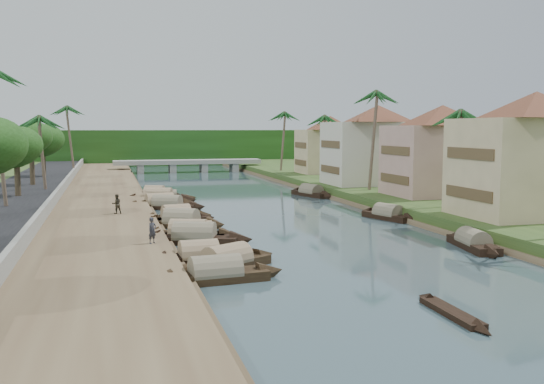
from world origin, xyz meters
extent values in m
plane|color=#374C52|center=(0.00, 0.00, 0.00)|extent=(220.00, 220.00, 0.00)
cube|color=brown|center=(-16.00, 20.00, 0.40)|extent=(10.00, 180.00, 0.80)
cube|color=#2B451B|center=(19.00, 20.00, 0.60)|extent=(16.00, 180.00, 1.20)
cube|color=black|center=(-24.50, 20.00, 0.70)|extent=(8.00, 180.00, 1.40)
cube|color=slate|center=(-20.20, 20.00, 1.35)|extent=(0.40, 180.00, 1.10)
cube|color=#1B3E11|center=(0.00, 95.00, 4.00)|extent=(120.00, 4.00, 8.00)
cube|color=#1B3E11|center=(0.00, 100.00, 4.00)|extent=(120.00, 4.00, 8.00)
cube|color=#1B3E11|center=(0.00, 105.00, 4.00)|extent=(120.00, 4.00, 8.00)
cube|color=gray|center=(0.00, 72.00, 2.00)|extent=(28.00, 4.00, 0.80)
cube|color=gray|center=(-9.00, 72.00, 0.90)|extent=(1.20, 3.50, 1.80)
cube|color=gray|center=(-3.00, 72.00, 0.90)|extent=(1.20, 3.50, 1.80)
cube|color=gray|center=(3.00, 72.00, 0.90)|extent=(1.20, 3.50, 1.80)
cube|color=gray|center=(9.00, 72.00, 0.90)|extent=(1.20, 3.50, 1.80)
cube|color=beige|center=(19.00, -2.00, 5.20)|extent=(12.00, 8.00, 8.00)
pyramid|color=brown|center=(19.00, -2.00, 10.30)|extent=(14.85, 14.85, 2.20)
cube|color=brown|center=(12.95, -2.00, 3.20)|extent=(0.10, 6.40, 0.90)
cube|color=brown|center=(12.95, -2.00, 6.40)|extent=(0.10, 6.40, 0.90)
cube|color=tan|center=(20.00, 14.00, 4.95)|extent=(11.00, 8.00, 7.50)
pyramid|color=brown|center=(20.00, 14.00, 9.80)|extent=(14.11, 14.11, 2.20)
cube|color=brown|center=(14.45, 14.00, 3.08)|extent=(0.10, 6.40, 0.90)
cube|color=brown|center=(14.45, 14.00, 6.08)|extent=(0.10, 6.40, 0.90)
cube|color=beige|center=(19.00, 28.00, 5.20)|extent=(13.00, 8.00, 8.00)
pyramid|color=brown|center=(19.00, 28.00, 10.30)|extent=(15.59, 15.59, 2.20)
cube|color=brown|center=(12.45, 28.00, 3.20)|extent=(0.10, 6.40, 0.90)
cube|color=brown|center=(12.45, 28.00, 6.40)|extent=(0.10, 6.40, 0.90)
cube|color=beige|center=(20.00, 48.00, 4.70)|extent=(10.00, 7.00, 7.00)
pyramid|color=brown|center=(20.00, 48.00, 9.30)|extent=(12.62, 12.62, 2.20)
cube|color=brown|center=(14.95, 48.00, 2.95)|extent=(0.10, 5.60, 0.90)
cube|color=brown|center=(14.95, 48.00, 5.75)|extent=(0.10, 5.60, 0.90)
cube|color=black|center=(-9.32, -12.16, 0.20)|extent=(5.96, 2.33, 0.70)
cone|color=black|center=(-6.10, -11.87, 0.28)|extent=(1.81, 1.78, 1.82)
cone|color=black|center=(-12.54, -12.46, 0.28)|extent=(1.81, 1.78, 1.82)
cylinder|color=gray|center=(-9.32, -12.16, 0.58)|extent=(4.60, 2.28, 1.88)
cube|color=black|center=(-9.52, -7.26, 0.20)|extent=(5.08, 2.05, 0.70)
cone|color=black|center=(-6.75, -7.11, 0.28)|extent=(1.55, 1.68, 1.76)
cone|color=black|center=(-12.29, -7.42, 0.28)|extent=(1.55, 1.68, 1.76)
cylinder|color=#9C8763|center=(-9.52, -7.26, 0.58)|extent=(3.91, 2.06, 1.85)
cube|color=black|center=(-8.13, -9.27, 0.20)|extent=(5.93, 4.54, 0.70)
cone|color=black|center=(-5.35, -7.62, 0.28)|extent=(2.27, 2.26, 1.82)
cone|color=black|center=(-10.91, -10.93, 0.28)|extent=(2.27, 2.26, 1.82)
cylinder|color=#9C8763|center=(-8.13, -9.27, 0.58)|extent=(4.79, 3.90, 1.89)
cube|color=black|center=(-8.87, -0.68, 0.20)|extent=(6.63, 4.08, 0.70)
cone|color=black|center=(-5.57, -1.89, 0.28)|extent=(2.34, 2.33, 2.02)
cone|color=black|center=(-12.17, 0.54, 0.28)|extent=(2.34, 2.33, 2.02)
cylinder|color=gray|center=(-8.87, -0.68, 0.58)|extent=(5.26, 3.64, 2.10)
cube|color=black|center=(-9.10, 0.99, 0.20)|extent=(6.06, 3.85, 0.70)
cone|color=black|center=(-6.12, -0.13, 0.28)|extent=(2.18, 2.23, 1.94)
cone|color=black|center=(-12.09, 2.11, 0.28)|extent=(2.18, 2.23, 1.94)
cylinder|color=#9C8763|center=(-9.10, 0.99, 0.58)|extent=(4.82, 3.44, 2.03)
cube|color=black|center=(-8.41, 0.72, 0.20)|extent=(4.69, 2.54, 0.70)
cone|color=black|center=(-5.99, 0.25, 0.28)|extent=(1.59, 1.77, 1.68)
cone|color=black|center=(-10.83, 1.20, 0.28)|extent=(1.59, 1.77, 1.68)
cylinder|color=#9C8763|center=(-8.41, 0.72, 0.58)|extent=(3.68, 2.41, 1.78)
cube|color=black|center=(-8.92, 7.00, 0.20)|extent=(5.99, 4.64, 0.70)
cone|color=black|center=(-6.16, 5.41, 0.28)|extent=(2.37, 2.44, 2.03)
cone|color=black|center=(-11.68, 8.59, 0.28)|extent=(2.37, 2.44, 2.03)
cylinder|color=gray|center=(-8.92, 7.00, 0.58)|extent=(4.86, 4.03, 2.13)
cube|color=black|center=(-9.13, 8.88, 0.20)|extent=(5.49, 2.65, 0.70)
cone|color=black|center=(-6.26, 9.45, 0.28)|extent=(1.77, 1.76, 1.66)
cone|color=black|center=(-12.00, 8.31, 0.28)|extent=(1.77, 1.76, 1.66)
cylinder|color=#9C8763|center=(-9.13, 8.88, 0.58)|extent=(4.28, 2.47, 1.72)
cube|color=black|center=(-8.99, 10.49, 0.20)|extent=(5.34, 2.84, 0.70)
cone|color=black|center=(-6.22, 11.03, 0.28)|extent=(1.79, 1.96, 1.86)
cone|color=black|center=(-11.75, 9.94, 0.28)|extent=(1.79, 1.96, 1.86)
cylinder|color=#9C8763|center=(-8.99, 10.49, 0.58)|extent=(4.18, 2.68, 1.97)
cube|color=black|center=(-8.99, 19.05, 0.20)|extent=(6.28, 4.31, 0.70)
cone|color=black|center=(-5.95, 17.56, 0.28)|extent=(2.28, 2.23, 1.83)
cone|color=black|center=(-12.04, 20.53, 0.28)|extent=(2.28, 2.23, 1.83)
cylinder|color=gray|center=(-8.99, 19.05, 0.58)|extent=(5.02, 3.74, 1.89)
cube|color=black|center=(-9.67, 20.14, 0.20)|extent=(6.24, 2.90, 0.70)
cone|color=black|center=(-6.38, 20.68, 0.28)|extent=(1.99, 2.02, 1.96)
cone|color=black|center=(-12.96, 19.61, 0.28)|extent=(1.99, 2.02, 1.96)
cylinder|color=#9C8763|center=(-9.67, 20.14, 0.58)|extent=(4.85, 2.75, 2.05)
cube|color=black|center=(-9.47, 24.82, 0.20)|extent=(6.84, 4.10, 0.70)
cone|color=black|center=(-6.05, 23.72, 0.28)|extent=(2.40, 2.48, 2.20)
cone|color=black|center=(-12.89, 25.92, 0.28)|extent=(2.40, 2.48, 2.20)
cylinder|color=#9C8763|center=(-9.47, 24.82, 0.58)|extent=(5.41, 3.71, 2.31)
cube|color=black|center=(-8.48, 26.21, 0.20)|extent=(5.33, 1.81, 0.70)
cone|color=black|center=(-5.58, 26.01, 0.28)|extent=(1.57, 1.41, 1.48)
cone|color=black|center=(-11.39, 26.40, 0.28)|extent=(1.57, 1.41, 1.48)
cylinder|color=gray|center=(-8.48, 26.21, 0.58)|extent=(4.10, 1.79, 1.52)
cube|color=black|center=(-9.36, 31.23, 0.20)|extent=(5.12, 3.58, 0.70)
cone|color=black|center=(-6.91, 30.05, 0.28)|extent=(1.90, 1.91, 1.59)
cone|color=black|center=(-11.82, 32.42, 0.28)|extent=(1.90, 1.91, 1.59)
cylinder|color=#9C8763|center=(-9.36, 31.23, 0.58)|extent=(4.10, 3.13, 1.66)
cube|color=black|center=(9.71, -7.77, 0.20)|extent=(2.59, 5.94, 0.70)
cone|color=black|center=(10.26, -4.62, 0.28)|extent=(1.72, 1.85, 1.65)
cone|color=black|center=(9.16, -10.91, 0.28)|extent=(1.72, 1.85, 1.65)
cylinder|color=gray|center=(9.71, -7.77, 0.58)|extent=(2.42, 4.61, 1.70)
cube|color=black|center=(10.14, 6.43, 0.20)|extent=(3.33, 5.75, 0.70)
cone|color=black|center=(9.21, 9.33, 0.28)|extent=(1.97, 1.98, 1.74)
cone|color=black|center=(11.07, 3.53, 0.28)|extent=(1.97, 1.98, 1.74)
cylinder|color=gray|center=(10.14, 6.43, 0.58)|extent=(3.00, 4.54, 1.81)
cube|color=black|center=(9.54, 26.78, 0.20)|extent=(3.50, 6.65, 0.70)
cone|color=black|center=(8.58, 30.20, 0.28)|extent=(2.08, 2.19, 1.85)
cone|color=black|center=(10.50, 23.36, 0.28)|extent=(2.08, 2.19, 1.85)
cylinder|color=gray|center=(9.54, 26.78, 0.58)|extent=(3.16, 5.22, 1.90)
cube|color=black|center=(-0.08, -20.90, 0.10)|extent=(0.89, 4.49, 0.35)
cone|color=black|center=(-0.04, -18.38, 0.10)|extent=(0.83, 1.13, 0.81)
cone|color=black|center=(-0.12, -23.41, 0.10)|extent=(0.83, 1.13, 0.81)
cube|color=black|center=(-7.32, -5.03, 0.10)|extent=(3.16, 2.12, 0.35)
cone|color=black|center=(-5.72, -4.19, 0.10)|extent=(1.04, 1.00, 0.71)
cone|color=black|center=(-8.91, -5.87, 0.10)|extent=(1.04, 1.00, 0.71)
cube|color=black|center=(-10.23, 23.08, 0.10)|extent=(3.88, 1.67, 0.35)
cone|color=black|center=(-8.15, 23.60, 0.10)|extent=(1.11, 0.97, 0.76)
cone|color=black|center=(-12.30, 22.55, 0.10)|extent=(1.11, 0.97, 0.76)
cylinder|color=brown|center=(16.00, 4.83, 5.59)|extent=(1.00, 0.36, 8.79)
sphere|color=#18481C|center=(16.00, 4.83, 9.81)|extent=(3.20, 3.20, 3.20)
cylinder|color=brown|center=(15.00, 21.15, 6.97)|extent=(1.21, 0.36, 11.53)
sphere|color=#18481C|center=(15.00, 21.15, 12.50)|extent=(3.20, 3.20, 3.20)
cylinder|color=brown|center=(16.00, 39.95, 5.71)|extent=(0.48, 0.36, 9.03)
sphere|color=#18481C|center=(16.00, 39.95, 10.05)|extent=(3.20, 3.20, 3.20)
cylinder|color=brown|center=(-24.00, 14.29, 7.53)|extent=(1.09, 0.36, 12.25)
cylinder|color=brown|center=(-22.00, 29.61, 5.56)|extent=(0.82, 0.36, 8.33)
sphere|color=#18481C|center=(-22.00, 29.61, 9.56)|extent=(3.20, 3.20, 3.20)
cylinder|color=brown|center=(14.00, 55.53, 6.18)|extent=(1.15, 0.36, 9.95)
sphere|color=#18481C|center=(14.00, 55.53, 10.96)|extent=(3.20, 3.20, 3.20)
cylinder|color=brown|center=(-20.50, 60.70, 6.70)|extent=(1.28, 0.36, 10.59)
sphere|color=#18481C|center=(-20.50, 60.70, 11.79)|extent=(3.20, 3.20, 3.20)
cylinder|color=#4F412D|center=(-24.00, 23.19, 3.09)|extent=(0.60, 0.60, 3.45)
ellipsoid|color=#1B3E11|center=(-24.00, 23.19, 6.38)|extent=(4.71, 4.71, 3.87)
cylinder|color=#4F412D|center=(-24.00, 36.12, 3.34)|extent=(0.60, 0.60, 3.96)
ellipsoid|color=#1B3E11|center=(-24.00, 36.12, 7.13)|extent=(4.52, 4.52, 3.72)
cylinder|color=#4F412D|center=(-24.00, 50.35, 3.14)|extent=(0.60, 0.60, 3.57)
ellipsoid|color=#1B3E11|center=(-24.00, 50.35, 6.55)|extent=(5.36, 5.36, 4.41)
cylinder|color=#4F412D|center=(24.00, 28.60, 3.15)|extent=(0.60, 0.60, 3.99)
ellipsoid|color=#1B3E11|center=(24.00, 28.60, 6.97)|extent=(4.45, 4.45, 3.66)
imported|color=#2B2C34|center=(-12.14, -4.13, 1.67)|extent=(0.76, 0.72, 1.75)
imported|color=#353125|center=(-14.21, 11.03, 1.68)|extent=(1.00, 0.87, 1.75)
camera|label=1|loc=(-14.85, -44.39, 8.39)|focal=40.00mm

